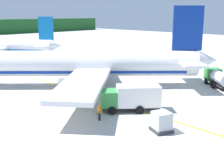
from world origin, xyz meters
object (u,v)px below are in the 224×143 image
at_px(service_truck_fuel, 131,97).
at_px(service_truck_baggage, 218,77).
at_px(airliner_foreground, 80,64).
at_px(crew_loader_right, 99,111).
at_px(crew_marshaller, 59,93).
at_px(cargo_container_near, 162,122).

relative_size(service_truck_fuel, service_truck_baggage, 1.17).
relative_size(airliner_foreground, service_truck_baggage, 5.83).
bearing_deg(service_truck_fuel, crew_loader_right, 175.20).
bearing_deg(airliner_foreground, crew_marshaller, -149.99).
relative_size(service_truck_baggage, crew_loader_right, 3.27).
bearing_deg(crew_marshaller, airliner_foreground, 30.01).
distance_m(service_truck_fuel, cargo_container_near, 6.20).
distance_m(service_truck_baggage, crew_loader_right, 21.87).
relative_size(crew_marshaller, crew_loader_right, 0.95).
relative_size(service_truck_fuel, crew_marshaller, 4.02).
relative_size(airliner_foreground, crew_marshaller, 20.13).
bearing_deg(service_truck_baggage, cargo_container_near, -170.25).
bearing_deg(service_truck_fuel, cargo_container_near, -112.09).
bearing_deg(cargo_container_near, service_truck_baggage, 9.75).
bearing_deg(cargo_container_near, crew_marshaller, 94.92).
height_order(service_truck_fuel, service_truck_baggage, service_truck_fuel).
bearing_deg(airliner_foreground, service_truck_fuel, -102.55).
xyz_separation_m(service_truck_fuel, service_truck_baggage, (17.17, -2.36, -0.21)).
xyz_separation_m(service_truck_fuel, crew_marshaller, (-3.57, 8.88, -0.66)).
relative_size(service_truck_fuel, crew_loader_right, 3.81).
relative_size(airliner_foreground, crew_loader_right, 19.07).
xyz_separation_m(crew_marshaller, crew_loader_right, (-0.95, -8.50, 0.06)).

